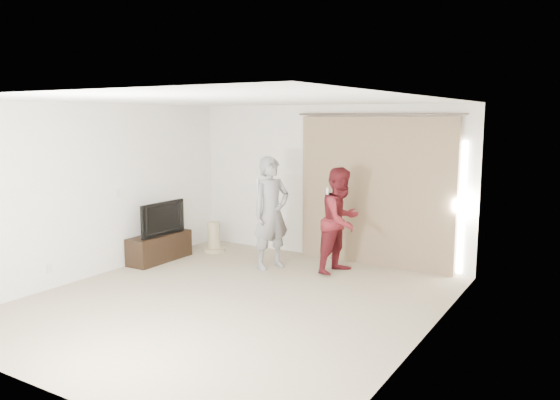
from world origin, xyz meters
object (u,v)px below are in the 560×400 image
Objects in this scene: person_man at (271,213)px; person_woman at (341,220)px; tv_console at (160,247)px; tv at (159,218)px.

person_man is 1.11m from person_woman.
tv reaches higher than tv_console.
tv_console is at bearing -161.71° from person_woman.
tv is 0.59× the size of person_woman.
person_woman is (1.05, 0.35, -0.07)m from person_man.
person_man is (1.84, 0.61, 0.67)m from tv_console.
tv is (0.00, 0.00, 0.50)m from tv_console.
tv is 3.04m from person_woman.
person_man is at bearing -71.22° from tv.
tv_console is 0.50m from tv.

